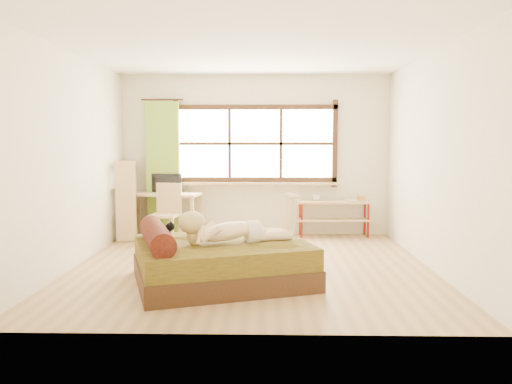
{
  "coord_description": "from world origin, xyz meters",
  "views": [
    {
      "loc": [
        0.2,
        -6.22,
        1.58
      ],
      "look_at": [
        0.06,
        0.2,
        0.93
      ],
      "focal_mm": 35.0,
      "sensor_mm": 36.0,
      "label": 1
    }
  ],
  "objects_px": {
    "woman": "(235,218)",
    "kitten": "(160,230)",
    "pipe_shelf": "(335,210)",
    "chair": "(167,209)",
    "bed": "(218,260)",
    "desk": "(164,199)",
    "bookshelf": "(127,200)"
  },
  "relations": [
    {
      "from": "woman",
      "to": "chair",
      "type": "bearing_deg",
      "value": 99.09
    },
    {
      "from": "woman",
      "to": "desk",
      "type": "bearing_deg",
      "value": 97.77
    },
    {
      "from": "woman",
      "to": "bookshelf",
      "type": "xyz_separation_m",
      "value": [
        -1.93,
        2.53,
        -0.1
      ]
    },
    {
      "from": "kitten",
      "to": "chair",
      "type": "relative_size",
      "value": 0.3
    },
    {
      "from": "bed",
      "to": "bookshelf",
      "type": "distance_m",
      "value": 3.06
    },
    {
      "from": "bookshelf",
      "to": "kitten",
      "type": "bearing_deg",
      "value": -78.91
    },
    {
      "from": "desk",
      "to": "pipe_shelf",
      "type": "relative_size",
      "value": 1.03
    },
    {
      "from": "bed",
      "to": "desk",
      "type": "bearing_deg",
      "value": 94.66
    },
    {
      "from": "desk",
      "to": "pipe_shelf",
      "type": "distance_m",
      "value": 2.84
    },
    {
      "from": "woman",
      "to": "kitten",
      "type": "xyz_separation_m",
      "value": [
        -0.87,
        0.15,
        -0.17
      ]
    },
    {
      "from": "desk",
      "to": "pipe_shelf",
      "type": "height_order",
      "value": "desk"
    },
    {
      "from": "chair",
      "to": "woman",
      "type": "bearing_deg",
      "value": -53.38
    },
    {
      "from": "desk",
      "to": "pipe_shelf",
      "type": "xyz_separation_m",
      "value": [
        2.83,
        0.12,
        -0.2
      ]
    },
    {
      "from": "bed",
      "to": "kitten",
      "type": "xyz_separation_m",
      "value": [
        -0.68,
        0.11,
        0.32
      ]
    },
    {
      "from": "kitten",
      "to": "pipe_shelf",
      "type": "bearing_deg",
      "value": 30.14
    },
    {
      "from": "kitten",
      "to": "bookshelf",
      "type": "relative_size",
      "value": 0.22
    },
    {
      "from": "woman",
      "to": "desk",
      "type": "height_order",
      "value": "woman"
    },
    {
      "from": "desk",
      "to": "pipe_shelf",
      "type": "bearing_deg",
      "value": 11.37
    },
    {
      "from": "woman",
      "to": "pipe_shelf",
      "type": "height_order",
      "value": "woman"
    },
    {
      "from": "bed",
      "to": "woman",
      "type": "xyz_separation_m",
      "value": [
        0.19,
        -0.04,
        0.49
      ]
    },
    {
      "from": "woman",
      "to": "desk",
      "type": "xyz_separation_m",
      "value": [
        -1.35,
        2.71,
        -0.1
      ]
    },
    {
      "from": "woman",
      "to": "pipe_shelf",
      "type": "bearing_deg",
      "value": 43.74
    },
    {
      "from": "bed",
      "to": "chair",
      "type": "height_order",
      "value": "chair"
    },
    {
      "from": "woman",
      "to": "chair",
      "type": "relative_size",
      "value": 1.41
    },
    {
      "from": "chair",
      "to": "pipe_shelf",
      "type": "bearing_deg",
      "value": 19.08
    },
    {
      "from": "pipe_shelf",
      "to": "bookshelf",
      "type": "distance_m",
      "value": 3.43
    },
    {
      "from": "desk",
      "to": "chair",
      "type": "bearing_deg",
      "value": -63.9
    },
    {
      "from": "pipe_shelf",
      "to": "chair",
      "type": "bearing_deg",
      "value": -171.84
    },
    {
      "from": "woman",
      "to": "pipe_shelf",
      "type": "relative_size",
      "value": 1.07
    },
    {
      "from": "kitten",
      "to": "desk",
      "type": "bearing_deg",
      "value": 81.91
    },
    {
      "from": "chair",
      "to": "pipe_shelf",
      "type": "distance_m",
      "value": 2.76
    },
    {
      "from": "kitten",
      "to": "pipe_shelf",
      "type": "distance_m",
      "value": 3.57
    }
  ]
}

